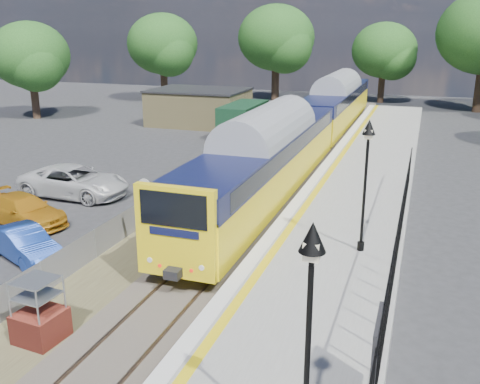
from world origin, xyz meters
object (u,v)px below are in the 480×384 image
at_px(victorian_lamp_south, 310,292).
at_px(car_blue, 25,244).
at_px(car_yellow, 24,210).
at_px(car_white, 74,181).
at_px(train, 311,123).
at_px(brick_plinth, 39,312).
at_px(victorian_lamp_north, 367,155).
at_px(speed_sign, 146,203).

relative_size(victorian_lamp_south, car_blue, 1.22).
relative_size(car_yellow, car_white, 0.79).
bearing_deg(victorian_lamp_south, car_blue, 149.63).
xyz_separation_m(victorian_lamp_south, train, (-5.50, 26.69, -1.96)).
distance_m(brick_plinth, car_white, 13.64).
height_order(victorian_lamp_south, brick_plinth, victorian_lamp_south).
bearing_deg(victorian_lamp_north, speed_sign, -172.38).
distance_m(speed_sign, car_yellow, 7.09).
relative_size(speed_sign, car_white, 0.54).
distance_m(speed_sign, car_blue, 4.81).
bearing_deg(victorian_lamp_north, car_white, 163.65).
height_order(car_blue, car_yellow, car_yellow).
relative_size(victorian_lamp_south, train, 0.11).
xyz_separation_m(victorian_lamp_north, car_yellow, (-14.62, 0.20, -3.65)).
relative_size(victorian_lamp_north, car_white, 0.81).
xyz_separation_m(train, brick_plinth, (-2.50, -23.89, -1.43)).
bearing_deg(brick_plinth, victorian_lamp_south, -19.28).
height_order(train, car_yellow, train).
relative_size(train, car_blue, 10.82).
bearing_deg(speed_sign, car_yellow, -179.52).
bearing_deg(train, car_yellow, -119.49).
bearing_deg(brick_plinth, victorian_lamp_north, 42.72).
height_order(victorian_lamp_south, victorian_lamp_north, same).
distance_m(train, speed_sign, 17.91).
distance_m(victorian_lamp_south, brick_plinth, 9.13).
bearing_deg(car_yellow, train, -14.90).
relative_size(victorian_lamp_north, car_yellow, 1.03).
bearing_deg(car_white, victorian_lamp_south, -132.68).
bearing_deg(car_yellow, car_blue, -124.68).
bearing_deg(victorian_lamp_south, car_white, 136.52).
distance_m(car_yellow, car_white, 4.21).
xyz_separation_m(victorian_lamp_south, car_white, (-15.17, 14.39, -3.51)).
distance_m(car_blue, car_yellow, 4.03).
height_order(victorian_lamp_north, car_blue, victorian_lamp_north).
distance_m(victorian_lamp_north, speed_sign, 8.17).
bearing_deg(victorian_lamp_north, train, 107.62).
relative_size(victorian_lamp_north, car_blue, 1.22).
distance_m(victorian_lamp_north, car_yellow, 15.07).
distance_m(victorian_lamp_north, car_blue, 12.87).
bearing_deg(car_blue, brick_plinth, -112.33).
bearing_deg(train, victorian_lamp_south, -78.35).
distance_m(car_blue, car_white, 7.84).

